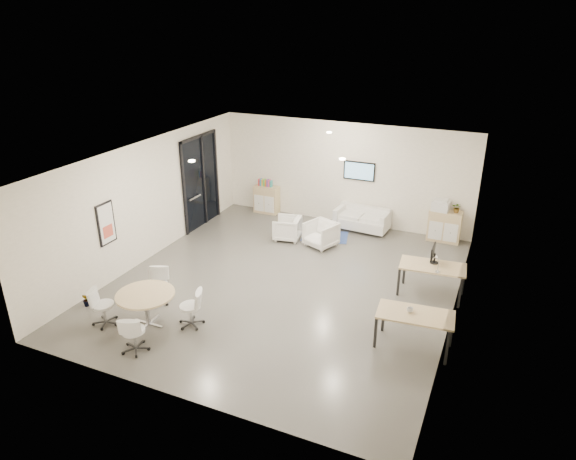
{
  "coord_description": "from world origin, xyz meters",
  "views": [
    {
      "loc": [
        4.61,
        -10.24,
        6.2
      ],
      "look_at": [
        -0.09,
        0.4,
        1.27
      ],
      "focal_mm": 32.0,
      "sensor_mm": 36.0,
      "label": 1
    }
  ],
  "objects_px": {
    "sideboard_right": "(444,226)",
    "loveseat": "(363,220)",
    "desk_front": "(415,317)",
    "armchair_left": "(287,227)",
    "sideboard_left": "(267,199)",
    "armchair_right": "(321,233)",
    "desk_rear": "(433,269)",
    "round_table": "(146,297)"
  },
  "relations": [
    {
      "from": "sideboard_left",
      "to": "desk_rear",
      "type": "distance_m",
      "value": 6.86
    },
    {
      "from": "sideboard_right",
      "to": "desk_front",
      "type": "height_order",
      "value": "sideboard_right"
    },
    {
      "from": "armchair_right",
      "to": "loveseat",
      "type": "bearing_deg",
      "value": 87.0
    },
    {
      "from": "sideboard_right",
      "to": "round_table",
      "type": "relative_size",
      "value": 0.75
    },
    {
      "from": "sideboard_right",
      "to": "armchair_left",
      "type": "bearing_deg",
      "value": -157.63
    },
    {
      "from": "desk_rear",
      "to": "desk_front",
      "type": "relative_size",
      "value": 1.01
    },
    {
      "from": "sideboard_right",
      "to": "loveseat",
      "type": "bearing_deg",
      "value": -176.3
    },
    {
      "from": "sideboard_left",
      "to": "loveseat",
      "type": "bearing_deg",
      "value": -2.86
    },
    {
      "from": "round_table",
      "to": "desk_front",
      "type": "bearing_deg",
      "value": 15.41
    },
    {
      "from": "desk_rear",
      "to": "desk_front",
      "type": "xyz_separation_m",
      "value": [
        0.03,
        -2.24,
        -0.01
      ]
    },
    {
      "from": "sideboard_left",
      "to": "loveseat",
      "type": "distance_m",
      "value": 3.37
    },
    {
      "from": "desk_front",
      "to": "round_table",
      "type": "height_order",
      "value": "desk_front"
    },
    {
      "from": "sideboard_left",
      "to": "armchair_right",
      "type": "height_order",
      "value": "sideboard_left"
    },
    {
      "from": "sideboard_right",
      "to": "desk_rear",
      "type": "bearing_deg",
      "value": -86.89
    },
    {
      "from": "round_table",
      "to": "sideboard_left",
      "type": "bearing_deg",
      "value": 95.03
    },
    {
      "from": "sideboard_right",
      "to": "armchair_left",
      "type": "relative_size",
      "value": 1.22
    },
    {
      "from": "round_table",
      "to": "loveseat",
      "type": "bearing_deg",
      "value": 68.47
    },
    {
      "from": "armchair_right",
      "to": "sideboard_left",
      "type": "bearing_deg",
      "value": 166.54
    },
    {
      "from": "loveseat",
      "to": "round_table",
      "type": "relative_size",
      "value": 1.34
    },
    {
      "from": "loveseat",
      "to": "sideboard_left",
      "type": "bearing_deg",
      "value": -178.57
    },
    {
      "from": "sideboard_right",
      "to": "loveseat",
      "type": "xyz_separation_m",
      "value": [
        -2.42,
        -0.16,
        -0.13
      ]
    },
    {
      "from": "sideboard_left",
      "to": "armchair_right",
      "type": "relative_size",
      "value": 1.14
    },
    {
      "from": "sideboard_right",
      "to": "loveseat",
      "type": "height_order",
      "value": "sideboard_right"
    },
    {
      "from": "loveseat",
      "to": "armchair_right",
      "type": "distance_m",
      "value": 1.82
    },
    {
      "from": "loveseat",
      "to": "armchair_right",
      "type": "relative_size",
      "value": 2.06
    },
    {
      "from": "sideboard_left",
      "to": "desk_front",
      "type": "relative_size",
      "value": 0.59
    },
    {
      "from": "armchair_right",
      "to": "round_table",
      "type": "distance_m",
      "value": 5.65
    },
    {
      "from": "loveseat",
      "to": "sideboard_right",
      "type": "bearing_deg",
      "value": 7.98
    },
    {
      "from": "sideboard_left",
      "to": "sideboard_right",
      "type": "height_order",
      "value": "sideboard_right"
    },
    {
      "from": "armchair_left",
      "to": "armchair_right",
      "type": "relative_size",
      "value": 0.94
    },
    {
      "from": "sideboard_right",
      "to": "armchair_right",
      "type": "xyz_separation_m",
      "value": [
        -3.17,
        -1.81,
        -0.06
      ]
    },
    {
      "from": "sideboard_right",
      "to": "armchair_left",
      "type": "height_order",
      "value": "sideboard_right"
    },
    {
      "from": "desk_front",
      "to": "armchair_right",
      "type": "bearing_deg",
      "value": 126.44
    },
    {
      "from": "sideboard_right",
      "to": "round_table",
      "type": "xyz_separation_m",
      "value": [
        -5.16,
        -7.1,
        0.21
      ]
    },
    {
      "from": "armchair_right",
      "to": "desk_rear",
      "type": "xyz_separation_m",
      "value": [
        3.35,
        -1.57,
        0.3
      ]
    },
    {
      "from": "armchair_left",
      "to": "desk_front",
      "type": "distance_m",
      "value": 5.92
    },
    {
      "from": "armchair_right",
      "to": "desk_front",
      "type": "bearing_deg",
      "value": -26.89
    },
    {
      "from": "loveseat",
      "to": "armchair_left",
      "type": "bearing_deg",
      "value": -134.75
    },
    {
      "from": "sideboard_left",
      "to": "sideboard_right",
      "type": "xyz_separation_m",
      "value": [
        5.78,
        -0.01,
        0.0
      ]
    },
    {
      "from": "armchair_left",
      "to": "desk_front",
      "type": "bearing_deg",
      "value": 38.65
    },
    {
      "from": "desk_front",
      "to": "sideboard_right",
      "type": "bearing_deg",
      "value": 86.99
    },
    {
      "from": "sideboard_left",
      "to": "sideboard_right",
      "type": "relative_size",
      "value": 0.99
    }
  ]
}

